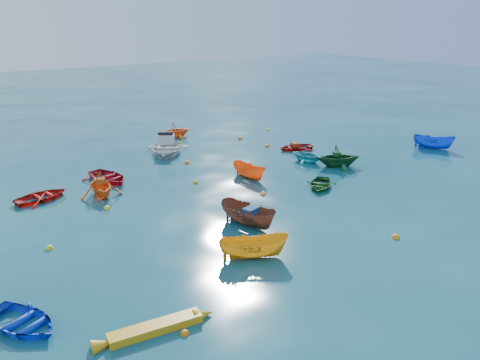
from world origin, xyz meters
TOP-DOWN VIEW (x-y plane):
  - ground at (0.00, 0.00)m, footprint 160.00×160.00m
  - dinghy_blue_sw at (-13.67, -2.08)m, footprint 3.16×3.55m
  - sampan_brown_mid at (-2.84, 0.18)m, footprint 2.05×3.50m
  - dinghy_orange_w at (-7.45, 8.27)m, footprint 2.73×3.07m
  - sampan_yellow_mid at (-4.57, -2.63)m, footprint 3.18×2.40m
  - dinghy_green_e at (3.88, 2.12)m, footprint 3.19×3.07m
  - dinghy_cyan_se at (6.76, 6.45)m, footprint 2.65×2.88m
  - dinghy_red_nw at (-10.41, 9.51)m, footprint 3.28×2.64m
  - sampan_orange_n at (1.37, 5.94)m, footprint 1.35×2.89m
  - dinghy_green_n at (7.76, 4.45)m, footprint 3.80×3.63m
  - dinghy_red_ne at (8.23, 9.35)m, footprint 3.09×2.50m
  - sampan_blue_far at (17.29, 3.54)m, footprint 2.52×3.23m
  - dinghy_red_far at (-6.25, 10.51)m, footprint 3.06×3.76m
  - dinghy_orange_far at (2.39, 18.14)m, footprint 2.69×2.35m
  - kayak_yellow at (-10.12, -4.80)m, footprint 3.84×1.02m
  - motorboat_white at (-0.43, 14.12)m, footprint 5.14×5.55m
  - tarp_blue_a at (-2.81, 0.04)m, footprint 0.78×0.67m
  - tarp_orange_a at (-7.45, 8.32)m, footprint 0.62×0.50m
  - tarp_green_b at (7.67, 4.49)m, footprint 0.64×0.70m
  - tarp_orange_b at (8.13, 9.37)m, footprint 0.54×0.65m
  - buoy_or_a at (-9.41, -5.45)m, footprint 0.30×0.30m
  - buoy_ye_a at (0.31, 3.08)m, footprint 0.35×0.35m
  - buoy_or_b at (2.00, -4.87)m, footprint 0.38×0.38m
  - buoy_ye_b at (-11.56, 3.18)m, footprint 0.34×0.34m
  - buoy_or_c at (-0.42, 10.95)m, footprint 0.38×0.38m
  - buoy_ye_c at (-1.91, 7.07)m, footprint 0.35×0.35m
  - buoy_or_d at (6.98, 11.31)m, footprint 0.37×0.37m
  - buoy_ye_d at (-7.87, 6.16)m, footprint 0.34×0.34m
  - buoy_or_e at (6.50, 14.38)m, footprint 0.39×0.39m
  - buoy_ye_e at (10.38, 15.54)m, footprint 0.35×0.35m

SIDE VIEW (x-z plane):
  - ground at x=0.00m, z-range 0.00..0.00m
  - dinghy_blue_sw at x=-13.67m, z-range -0.30..0.30m
  - sampan_brown_mid at x=-2.84m, z-range -0.64..0.64m
  - dinghy_orange_w at x=-7.45m, z-range -0.74..0.74m
  - sampan_yellow_mid at x=-4.57m, z-range -0.58..0.58m
  - dinghy_green_e at x=3.88m, z-range -0.27..0.27m
  - dinghy_cyan_se at x=6.76m, z-range -0.63..0.63m
  - dinghy_red_nw at x=-10.41m, z-range -0.30..0.30m
  - sampan_orange_n at x=1.37m, z-range -0.54..0.54m
  - dinghy_green_n at x=7.76m, z-range -0.78..0.78m
  - dinghy_red_ne at x=8.23m, z-range -0.28..0.28m
  - sampan_blue_far at x=17.29m, z-range -0.59..0.59m
  - dinghy_red_far at x=-6.25m, z-range -0.34..0.34m
  - dinghy_orange_far at x=2.39m, z-range -0.68..0.68m
  - kayak_yellow at x=-10.12m, z-range -0.19..0.19m
  - motorboat_white at x=-0.43m, z-range -0.77..0.77m
  - buoy_or_a at x=-9.41m, z-range -0.15..0.15m
  - buoy_ye_a at x=0.31m, z-range -0.18..0.18m
  - buoy_or_b at x=2.00m, z-range -0.19..0.19m
  - buoy_ye_b at x=-11.56m, z-range -0.17..0.17m
  - buoy_or_c at x=-0.42m, z-range -0.19..0.19m
  - buoy_ye_c at x=-1.91m, z-range -0.17..0.17m
  - buoy_or_d at x=6.98m, z-range -0.18..0.18m
  - buoy_ye_d at x=-7.87m, z-range -0.17..0.17m
  - buoy_or_e at x=6.50m, z-range -0.19..0.19m
  - buoy_ye_e at x=10.38m, z-range -0.18..0.18m
  - tarp_orange_b at x=8.13m, z-range 0.28..0.56m
  - tarp_blue_a at x=-2.81m, z-range 0.64..0.96m
  - tarp_orange_a at x=-7.45m, z-range 0.74..1.01m
  - tarp_green_b at x=7.67m, z-range 0.78..1.05m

